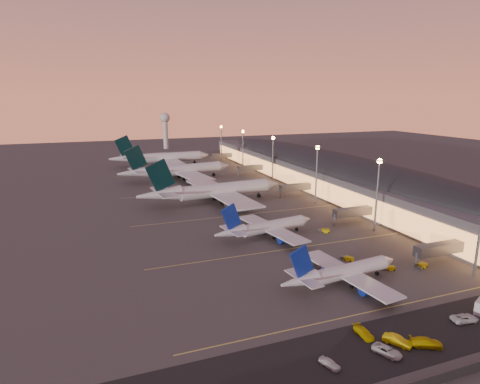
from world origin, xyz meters
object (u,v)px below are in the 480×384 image
(baggage_tug_b, at_px, (421,266))
(service_van_c, at_px, (387,351))
(radar_tower, at_px, (165,125))
(baggage_tug_a, at_px, (389,268))
(airliner_narrow_south, at_px, (341,273))
(baggage_tug_c, at_px, (324,231))
(service_van_b, at_px, (397,340))
(service_van_d, at_px, (364,332))
(service_van_a, at_px, (330,363))
(airliner_narrow_north, at_px, (266,227))
(baggage_tug_d, at_px, (347,258))
(service_van_e, at_px, (465,318))
(airliner_wide_near, at_px, (213,191))
(service_van_f, at_px, (426,342))
(airliner_wide_mid, at_px, (177,170))
(airliner_wide_far, at_px, (161,158))

(baggage_tug_b, distance_m, service_van_c, 44.96)
(radar_tower, height_order, baggage_tug_a, radar_tower)
(baggage_tug_b, relative_size, service_van_c, 0.81)
(airliner_narrow_south, xyz_separation_m, baggage_tug_c, (18.02, 36.43, -2.74))
(baggage_tug_a, distance_m, service_van_b, 35.80)
(service_van_b, relative_size, service_van_d, 1.05)
(radar_tower, height_order, service_van_b, radar_tower)
(service_van_a, bearing_deg, airliner_narrow_north, 55.78)
(service_van_c, bearing_deg, service_van_a, 152.76)
(baggage_tug_d, xyz_separation_m, service_van_e, (3.65, -36.36, 0.28))
(airliner_narrow_north, relative_size, airliner_wide_near, 0.57)
(baggage_tug_a, distance_m, service_van_f, 35.19)
(airliner_narrow_north, distance_m, service_van_c, 66.02)
(baggage_tug_b, height_order, service_van_f, service_van_f)
(baggage_tug_c, height_order, service_van_a, service_van_a)
(service_van_d, bearing_deg, service_van_f, -38.79)
(baggage_tug_b, height_order, baggage_tug_d, baggage_tug_b)
(radar_tower, distance_m, service_van_a, 319.86)
(radar_tower, relative_size, service_van_d, 6.41)
(airliner_narrow_north, xyz_separation_m, baggage_tug_d, (14.29, -26.13, -3.02))
(airliner_wide_mid, relative_size, baggage_tug_a, 17.77)
(baggage_tug_d, distance_m, service_van_e, 36.54)
(airliner_narrow_south, bearing_deg, baggage_tug_d, 42.98)
(airliner_wide_near, distance_m, service_van_b, 113.69)
(airliner_wide_far, height_order, service_van_b, airliner_wide_far)
(radar_tower, bearing_deg, baggage_tug_c, -88.10)
(airliner_wide_far, distance_m, radar_tower, 98.59)
(service_van_b, bearing_deg, service_van_c, 172.13)
(airliner_narrow_north, distance_m, airliner_wide_mid, 106.55)
(airliner_wide_near, xyz_separation_m, service_van_e, (21.40, -112.09, -4.75))
(baggage_tug_a, height_order, service_van_e, service_van_e)
(airliner_wide_far, height_order, baggage_tug_a, airliner_wide_far)
(baggage_tug_d, bearing_deg, airliner_wide_far, 158.91)
(baggage_tug_d, bearing_deg, service_van_e, -22.21)
(airliner_narrow_south, relative_size, service_van_a, 8.72)
(airliner_wide_near, distance_m, radar_tower, 204.48)
(service_van_a, height_order, service_van_f, service_van_f)
(airliner_narrow_north, height_order, airliner_wide_mid, airliner_wide_mid)
(baggage_tug_b, height_order, service_van_d, service_van_d)
(airliner_narrow_south, bearing_deg, service_van_a, -134.03)
(airliner_narrow_north, xyz_separation_m, service_van_f, (3.57, -66.41, -2.66))
(airliner_wide_mid, relative_size, baggage_tug_c, 15.36)
(airliner_narrow_south, height_order, airliner_wide_far, airliner_wide_far)
(service_van_d, bearing_deg, service_van_a, -154.01)
(airliner_wide_near, relative_size, service_van_c, 12.39)
(service_van_d, bearing_deg, baggage_tug_a, 41.67)
(airliner_narrow_south, bearing_deg, service_van_e, -64.80)
(baggage_tug_b, bearing_deg, baggage_tug_d, 126.95)
(baggage_tug_b, bearing_deg, airliner_wide_far, 84.45)
(service_van_d, height_order, service_van_f, service_van_f)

